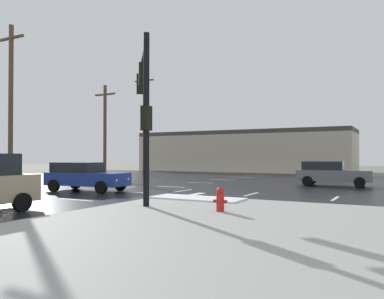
# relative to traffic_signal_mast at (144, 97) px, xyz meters

# --- Properties ---
(ground_plane) EXTENTS (120.00, 120.00, 0.00)m
(ground_plane) POSITION_rel_traffic_signal_mast_xyz_m (-3.63, 5.91, -4.34)
(ground_plane) COLOR slate
(road_asphalt) EXTENTS (44.00, 44.00, 0.02)m
(road_asphalt) POSITION_rel_traffic_signal_mast_xyz_m (-3.63, 5.91, -4.33)
(road_asphalt) COLOR black
(road_asphalt) RESTS_ON ground_plane
(sidewalk_corner) EXTENTS (18.00, 18.00, 0.14)m
(sidewalk_corner) POSITION_rel_traffic_signal_mast_xyz_m (8.37, -6.09, -4.27)
(sidewalk_corner) COLOR #9E9E99
(sidewalk_corner) RESTS_ON ground_plane
(snow_strip_curbside) EXTENTS (4.00, 1.60, 0.06)m
(snow_strip_curbside) POSITION_rel_traffic_signal_mast_xyz_m (1.37, 1.91, -4.17)
(snow_strip_curbside) COLOR white
(snow_strip_curbside) RESTS_ON sidewalk_corner
(lane_markings) EXTENTS (36.15, 36.15, 0.01)m
(lane_markings) POSITION_rel_traffic_signal_mast_xyz_m (-2.42, 4.53, -4.31)
(lane_markings) COLOR silver
(lane_markings) RESTS_ON road_asphalt
(traffic_signal_mast) EXTENTS (3.42, 4.20, 6.33)m
(traffic_signal_mast) POSITION_rel_traffic_signal_mast_xyz_m (0.00, 0.00, 0.00)
(traffic_signal_mast) COLOR black
(traffic_signal_mast) RESTS_ON sidewalk_corner
(fire_hydrant) EXTENTS (0.48, 0.26, 0.79)m
(fire_hydrant) POSITION_rel_traffic_signal_mast_xyz_m (3.77, -0.96, -3.80)
(fire_hydrant) COLOR red
(fire_hydrant) RESTS_ON sidewalk_corner
(strip_building_background) EXTENTS (26.70, 8.00, 5.03)m
(strip_building_background) POSITION_rel_traffic_signal_mast_xyz_m (-8.69, 33.47, -1.82)
(strip_building_background) COLOR #BCB29E
(strip_building_background) RESTS_ON ground_plane
(sedan_blue) EXTENTS (4.68, 2.44, 1.58)m
(sedan_blue) POSITION_rel_traffic_signal_mast_xyz_m (-6.30, 3.20, -3.48)
(sedan_blue) COLOR navy
(sedan_blue) RESTS_ON road_asphalt
(sedan_grey) EXTENTS (4.61, 2.21, 1.58)m
(sedan_grey) POSITION_rel_traffic_signal_mast_xyz_m (5.05, 13.53, -3.48)
(sedan_grey) COLOR slate
(sedan_grey) RESTS_ON road_asphalt
(utility_pole_mid) EXTENTS (2.20, 0.28, 10.04)m
(utility_pole_mid) POSITION_rel_traffic_signal_mast_xyz_m (-12.05, 2.79, 0.90)
(utility_pole_mid) COLOR brown
(utility_pole_mid) RESTS_ON ground_plane
(utility_pole_far) EXTENTS (2.20, 0.28, 8.13)m
(utility_pole_far) POSITION_rel_traffic_signal_mast_xyz_m (-13.66, 13.16, -0.07)
(utility_pole_far) COLOR brown
(utility_pole_far) RESTS_ON ground_plane
(utility_pole_distant) EXTENTS (2.20, 0.28, 10.26)m
(utility_pole_distant) POSITION_rel_traffic_signal_mast_xyz_m (-13.42, 18.66, 1.02)
(utility_pole_distant) COLOR brown
(utility_pole_distant) RESTS_ON ground_plane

